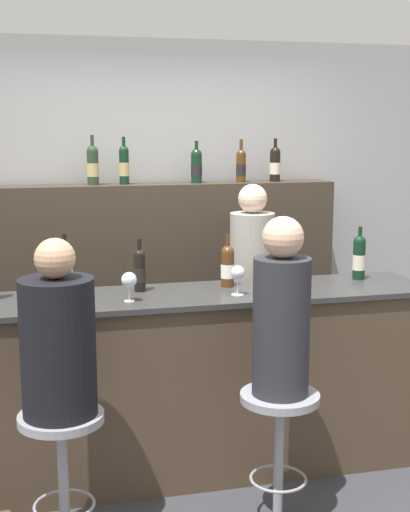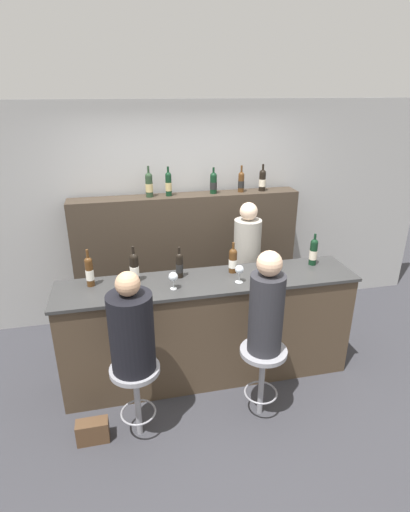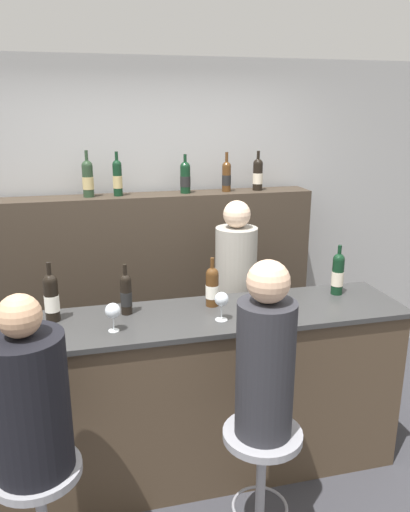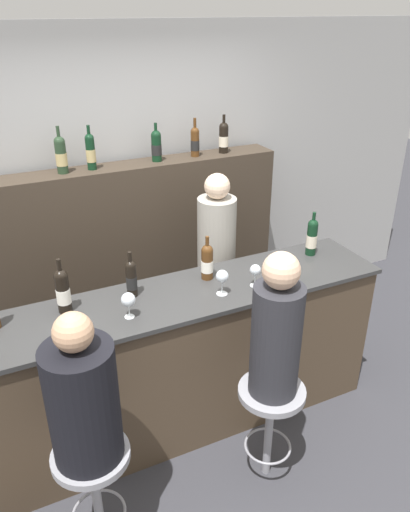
{
  "view_description": "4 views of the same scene",
  "coord_description": "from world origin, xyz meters",
  "px_view_note": "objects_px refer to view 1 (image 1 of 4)",
  "views": [
    {
      "loc": [
        -0.84,
        -3.52,
        1.99
      ],
      "look_at": [
        0.11,
        0.31,
        1.27
      ],
      "focal_mm": 50.0,
      "sensor_mm": 36.0,
      "label": 1
    },
    {
      "loc": [
        -0.76,
        -2.95,
        2.69
      ],
      "look_at": [
        -0.04,
        0.27,
        1.31
      ],
      "focal_mm": 28.0,
      "sensor_mm": 36.0,
      "label": 2
    },
    {
      "loc": [
        -0.46,
        -2.34,
        2.21
      ],
      "look_at": [
        0.2,
        0.32,
        1.41
      ],
      "focal_mm": 35.0,
      "sensor_mm": 36.0,
      "label": 3
    },
    {
      "loc": [
        -0.99,
        -2.21,
        2.68
      ],
      "look_at": [
        0.21,
        0.3,
        1.28
      ],
      "focal_mm": 35.0,
      "sensor_mm": 36.0,
      "label": 4
    }
  ],
  "objects_px": {
    "bar_stool_right": "(279,421)",
    "guest_seated_right": "(281,315)",
    "wine_bottle_counter_1": "(65,270)",
    "bar_stool_left": "(62,443)",
    "bartender": "(251,315)",
    "wine_bottle_backbar_3": "(241,165)",
    "wine_glass_0": "(129,280)",
    "wine_bottle_counter_2": "(140,270)",
    "wine_bottle_counter_4": "(359,257)",
    "wine_glass_1": "(238,274)",
    "wine_bottle_counter_3": "(228,266)",
    "wine_bottle_backbar_2": "(196,166)",
    "wine_bottle_backbar_1": "(124,165)",
    "guest_seated_left": "(58,341)",
    "wine_glass_2": "(278,273)",
    "wine_bottle_backbar_4": "(275,164)",
    "wine_bottle_backbar_0": "(93,165)"
  },
  "relations": [
    {
      "from": "wine_glass_0",
      "to": "wine_glass_1",
      "type": "height_order",
      "value": "wine_glass_1"
    },
    {
      "from": "wine_bottle_backbar_1",
      "to": "wine_glass_0",
      "type": "height_order",
      "value": "wine_bottle_backbar_1"
    },
    {
      "from": "wine_glass_2",
      "to": "bar_stool_left",
      "type": "bearing_deg",
      "value": -157.46
    },
    {
      "from": "wine_bottle_counter_2",
      "to": "wine_glass_0",
      "type": "bearing_deg",
      "value": -112.28
    },
    {
      "from": "wine_bottle_backbar_3",
      "to": "wine_bottle_counter_4",
      "type": "bearing_deg",
      "value": -66.27
    },
    {
      "from": "wine_bottle_backbar_3",
      "to": "bar_stool_left",
      "type": "bearing_deg",
      "value": -128.26
    },
    {
      "from": "wine_bottle_backbar_2",
      "to": "wine_glass_2",
      "type": "bearing_deg",
      "value": -81.84
    },
    {
      "from": "wine_glass_2",
      "to": "guest_seated_right",
      "type": "distance_m",
      "value": 0.55
    },
    {
      "from": "wine_bottle_counter_4",
      "to": "wine_glass_0",
      "type": "bearing_deg",
      "value": -171.18
    },
    {
      "from": "wine_glass_1",
      "to": "guest_seated_left",
      "type": "bearing_deg",
      "value": -152.82
    },
    {
      "from": "wine_bottle_counter_1",
      "to": "guest_seated_right",
      "type": "bearing_deg",
      "value": -36.49
    },
    {
      "from": "wine_glass_1",
      "to": "bar_stool_right",
      "type": "relative_size",
      "value": 0.24
    },
    {
      "from": "guest_seated_right",
      "to": "wine_glass_0",
      "type": "bearing_deg",
      "value": 142.71
    },
    {
      "from": "wine_bottle_backbar_3",
      "to": "wine_glass_0",
      "type": "relative_size",
      "value": 1.91
    },
    {
      "from": "wine_bottle_backbar_0",
      "to": "wine_bottle_backbar_4",
      "type": "relative_size",
      "value": 1.09
    },
    {
      "from": "wine_bottle_counter_4",
      "to": "wine_bottle_backbar_4",
      "type": "bearing_deg",
      "value": 100.59
    },
    {
      "from": "wine_bottle_counter_1",
      "to": "bar_stool_right",
      "type": "height_order",
      "value": "wine_bottle_counter_1"
    },
    {
      "from": "bar_stool_left",
      "to": "guest_seated_right",
      "type": "distance_m",
      "value": 1.2
    },
    {
      "from": "wine_bottle_counter_4",
      "to": "wine_bottle_backbar_1",
      "type": "distance_m",
      "value": 1.72
    },
    {
      "from": "bar_stool_left",
      "to": "bartender",
      "type": "height_order",
      "value": "bartender"
    },
    {
      "from": "wine_bottle_counter_1",
      "to": "wine_bottle_backbar_2",
      "type": "relative_size",
      "value": 1.16
    },
    {
      "from": "bar_stool_right",
      "to": "guest_seated_right",
      "type": "distance_m",
      "value": 0.54
    },
    {
      "from": "wine_bottle_counter_4",
      "to": "wine_glass_1",
      "type": "bearing_deg",
      "value": -165.05
    },
    {
      "from": "wine_bottle_counter_3",
      "to": "guest_seated_right",
      "type": "bearing_deg",
      "value": -84.79
    },
    {
      "from": "wine_bottle_counter_1",
      "to": "wine_glass_1",
      "type": "xyz_separation_m",
      "value": [
        0.92,
        -0.22,
        -0.02
      ]
    },
    {
      "from": "wine_glass_0",
      "to": "guest_seated_right",
      "type": "height_order",
      "value": "guest_seated_right"
    },
    {
      "from": "wine_bottle_backbar_1",
      "to": "bartender",
      "type": "bearing_deg",
      "value": -38.74
    },
    {
      "from": "wine_bottle_backbar_2",
      "to": "wine_bottle_backbar_4",
      "type": "distance_m",
      "value": 0.59
    },
    {
      "from": "wine_bottle_counter_2",
      "to": "wine_bottle_backbar_3",
      "type": "distance_m",
      "value": 1.45
    },
    {
      "from": "bar_stool_left",
      "to": "bartender",
      "type": "bearing_deg",
      "value": 42.08
    },
    {
      "from": "wine_bottle_counter_1",
      "to": "wine_bottle_counter_3",
      "type": "relative_size",
      "value": 1.14
    },
    {
      "from": "wine_bottle_counter_1",
      "to": "wine_glass_0",
      "type": "bearing_deg",
      "value": -34.77
    },
    {
      "from": "wine_bottle_counter_4",
      "to": "bar_stool_left",
      "type": "height_order",
      "value": "wine_bottle_counter_4"
    },
    {
      "from": "wine_bottle_counter_3",
      "to": "bartender",
      "type": "distance_m",
      "value": 0.67
    },
    {
      "from": "wine_bottle_counter_2",
      "to": "wine_bottle_counter_4",
      "type": "height_order",
      "value": "wine_bottle_counter_4"
    },
    {
      "from": "wine_bottle_counter_1",
      "to": "wine_bottle_backbar_4",
      "type": "distance_m",
      "value": 1.94
    },
    {
      "from": "wine_bottle_counter_4",
      "to": "bar_stool_right",
      "type": "xyz_separation_m",
      "value": [
        -0.76,
        -0.74,
        -0.67
      ]
    },
    {
      "from": "wine_bottle_counter_2",
      "to": "wine_bottle_counter_3",
      "type": "distance_m",
      "value": 0.51
    },
    {
      "from": "guest_seated_right",
      "to": "wine_bottle_counter_1",
      "type": "bearing_deg",
      "value": 143.51
    },
    {
      "from": "wine_bottle_counter_2",
      "to": "wine_bottle_backbar_0",
      "type": "relative_size",
      "value": 0.89
    },
    {
      "from": "wine_bottle_counter_2",
      "to": "wine_bottle_backbar_1",
      "type": "distance_m",
      "value": 1.15
    },
    {
      "from": "wine_bottle_backbar_2",
      "to": "guest_seated_right",
      "type": "xyz_separation_m",
      "value": [
        0.01,
        -1.76,
        -0.63
      ]
    },
    {
      "from": "wine_bottle_counter_3",
      "to": "wine_bottle_backbar_2",
      "type": "height_order",
      "value": "wine_bottle_backbar_2"
    },
    {
      "from": "wine_bottle_backbar_0",
      "to": "wine_glass_0",
      "type": "xyz_separation_m",
      "value": [
        0.07,
        -1.24,
        -0.55
      ]
    },
    {
      "from": "wine_bottle_backbar_4",
      "to": "guest_seated_left",
      "type": "height_order",
      "value": "wine_bottle_backbar_4"
    },
    {
      "from": "wine_bottle_backbar_4",
      "to": "bar_stool_right",
      "type": "distance_m",
      "value": 2.19
    },
    {
      "from": "wine_bottle_counter_4",
      "to": "wine_bottle_backbar_3",
      "type": "distance_m",
      "value": 1.22
    },
    {
      "from": "wine_bottle_counter_3",
      "to": "wine_bottle_backbar_3",
      "type": "distance_m",
      "value": 1.21
    },
    {
      "from": "wine_bottle_counter_3",
      "to": "wine_bottle_backbar_1",
      "type": "height_order",
      "value": "wine_bottle_backbar_1"
    },
    {
      "from": "wine_glass_1",
      "to": "bar_stool_left",
      "type": "xyz_separation_m",
      "value": [
        -1.0,
        -0.51,
        -0.65
      ]
    }
  ]
}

